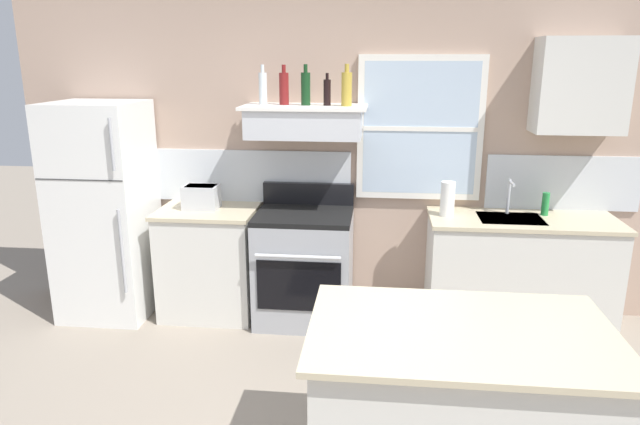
{
  "coord_description": "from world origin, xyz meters",
  "views": [
    {
      "loc": [
        0.34,
        -2.46,
        2.11
      ],
      "look_at": [
        -0.05,
        1.2,
        1.1
      ],
      "focal_mm": 32.06,
      "sensor_mm": 36.0,
      "label": 1
    }
  ],
  "objects_px": {
    "bottle_clear_tall": "(263,88)",
    "bottle_dark_green_wine": "(306,88)",
    "stove_range": "(304,266)",
    "dish_soap_bottle": "(545,204)",
    "toaster": "(201,197)",
    "bottle_balsamic_dark": "(327,92)",
    "kitchen_island": "(456,415)",
    "bottle_champagne_gold_foil": "(347,88)",
    "bottle_red_label_wine": "(284,88)",
    "refrigerator": "(105,211)",
    "paper_towel_roll": "(448,199)"
  },
  "relations": [
    {
      "from": "toaster",
      "to": "bottle_balsamic_dark",
      "type": "relative_size",
      "value": 1.22
    },
    {
      "from": "toaster",
      "to": "bottle_clear_tall",
      "type": "relative_size",
      "value": 0.98
    },
    {
      "from": "bottle_champagne_gold_foil",
      "to": "refrigerator",
      "type": "bearing_deg",
      "value": -177.68
    },
    {
      "from": "toaster",
      "to": "kitchen_island",
      "type": "bearing_deg",
      "value": -46.77
    },
    {
      "from": "paper_towel_roll",
      "to": "dish_soap_bottle",
      "type": "bearing_deg",
      "value": 7.47
    },
    {
      "from": "toaster",
      "to": "bottle_champagne_gold_foil",
      "type": "height_order",
      "value": "bottle_champagne_gold_foil"
    },
    {
      "from": "bottle_champagne_gold_foil",
      "to": "kitchen_island",
      "type": "bearing_deg",
      "value": -71.34
    },
    {
      "from": "toaster",
      "to": "paper_towel_roll",
      "type": "height_order",
      "value": "paper_towel_roll"
    },
    {
      "from": "stove_range",
      "to": "bottle_dark_green_wine",
      "type": "distance_m",
      "value": 1.41
    },
    {
      "from": "toaster",
      "to": "bottle_clear_tall",
      "type": "bearing_deg",
      "value": 10.05
    },
    {
      "from": "bottle_red_label_wine",
      "to": "paper_towel_roll",
      "type": "bearing_deg",
      "value": -3.91
    },
    {
      "from": "refrigerator",
      "to": "bottle_dark_green_wine",
      "type": "distance_m",
      "value": 1.93
    },
    {
      "from": "refrigerator",
      "to": "bottle_balsamic_dark",
      "type": "height_order",
      "value": "bottle_balsamic_dark"
    },
    {
      "from": "dish_soap_bottle",
      "to": "refrigerator",
      "type": "bearing_deg",
      "value": -177.4
    },
    {
      "from": "bottle_clear_tall",
      "to": "bottle_dark_green_wine",
      "type": "height_order",
      "value": "bottle_dark_green_wine"
    },
    {
      "from": "refrigerator",
      "to": "toaster",
      "type": "bearing_deg",
      "value": 5.23
    },
    {
      "from": "stove_range",
      "to": "dish_soap_bottle",
      "type": "relative_size",
      "value": 6.06
    },
    {
      "from": "stove_range",
      "to": "paper_towel_roll",
      "type": "xyz_separation_m",
      "value": [
        1.12,
        0.04,
        0.58
      ]
    },
    {
      "from": "bottle_balsamic_dark",
      "to": "dish_soap_bottle",
      "type": "relative_size",
      "value": 1.35
    },
    {
      "from": "paper_towel_roll",
      "to": "dish_soap_bottle",
      "type": "distance_m",
      "value": 0.77
    },
    {
      "from": "bottle_clear_tall",
      "to": "bottle_champagne_gold_foil",
      "type": "height_order",
      "value": "bottle_champagne_gold_foil"
    },
    {
      "from": "toaster",
      "to": "stove_range",
      "type": "xyz_separation_m",
      "value": [
        0.85,
        -0.05,
        -0.54
      ]
    },
    {
      "from": "refrigerator",
      "to": "kitchen_island",
      "type": "bearing_deg",
      "value": -35.46
    },
    {
      "from": "bottle_balsamic_dark",
      "to": "bottle_champagne_gold_foil",
      "type": "height_order",
      "value": "bottle_champagne_gold_foil"
    },
    {
      "from": "refrigerator",
      "to": "bottle_champagne_gold_foil",
      "type": "relative_size",
      "value": 5.69
    },
    {
      "from": "refrigerator",
      "to": "dish_soap_bottle",
      "type": "relative_size",
      "value": 9.82
    },
    {
      "from": "bottle_clear_tall",
      "to": "bottle_balsamic_dark",
      "type": "relative_size",
      "value": 1.25
    },
    {
      "from": "toaster",
      "to": "bottle_clear_tall",
      "type": "xyz_separation_m",
      "value": [
        0.51,
        0.09,
        0.86
      ]
    },
    {
      "from": "paper_towel_roll",
      "to": "stove_range",
      "type": "bearing_deg",
      "value": -178.08
    },
    {
      "from": "toaster",
      "to": "bottle_red_label_wine",
      "type": "relative_size",
      "value": 0.98
    },
    {
      "from": "paper_towel_roll",
      "to": "refrigerator",
      "type": "bearing_deg",
      "value": -178.75
    },
    {
      "from": "toaster",
      "to": "dish_soap_bottle",
      "type": "xyz_separation_m",
      "value": [
        2.73,
        0.09,
        -0.01
      ]
    },
    {
      "from": "stove_range",
      "to": "bottle_balsamic_dark",
      "type": "distance_m",
      "value": 1.4
    },
    {
      "from": "bottle_red_label_wine",
      "to": "kitchen_island",
      "type": "xyz_separation_m",
      "value": [
        1.15,
        -2.03,
        -1.42
      ]
    },
    {
      "from": "bottle_red_label_wine",
      "to": "dish_soap_bottle",
      "type": "height_order",
      "value": "bottle_red_label_wine"
    },
    {
      "from": "stove_range",
      "to": "bottle_red_label_wine",
      "type": "distance_m",
      "value": 1.42
    },
    {
      "from": "bottle_balsamic_dark",
      "to": "paper_towel_roll",
      "type": "bearing_deg",
      "value": -3.15
    },
    {
      "from": "bottle_dark_green_wine",
      "to": "bottle_red_label_wine",
      "type": "bearing_deg",
      "value": 171.03
    },
    {
      "from": "refrigerator",
      "to": "toaster",
      "type": "relative_size",
      "value": 5.95
    },
    {
      "from": "bottle_dark_green_wine",
      "to": "bottle_champagne_gold_foil",
      "type": "xyz_separation_m",
      "value": [
        0.32,
        -0.04,
        0.0
      ]
    },
    {
      "from": "dish_soap_bottle",
      "to": "bottle_dark_green_wine",
      "type": "bearing_deg",
      "value": -178.79
    },
    {
      "from": "paper_towel_roll",
      "to": "kitchen_island",
      "type": "relative_size",
      "value": 0.19
    },
    {
      "from": "bottle_red_label_wine",
      "to": "paper_towel_roll",
      "type": "xyz_separation_m",
      "value": [
        1.28,
        -0.09,
        -0.83
      ]
    },
    {
      "from": "bottle_champagne_gold_foil",
      "to": "paper_towel_roll",
      "type": "bearing_deg",
      "value": -1.43
    },
    {
      "from": "refrigerator",
      "to": "bottle_balsamic_dark",
      "type": "bearing_deg",
      "value": 3.52
    },
    {
      "from": "stove_range",
      "to": "bottle_dark_green_wine",
      "type": "xyz_separation_m",
      "value": [
        0.01,
        0.1,
        1.41
      ]
    },
    {
      "from": "bottle_balsamic_dark",
      "to": "dish_soap_bottle",
      "type": "bearing_deg",
      "value": 1.61
    },
    {
      "from": "bottle_balsamic_dark",
      "to": "paper_towel_roll",
      "type": "distance_m",
      "value": 1.24
    },
    {
      "from": "bottle_clear_tall",
      "to": "dish_soap_bottle",
      "type": "distance_m",
      "value": 2.38
    },
    {
      "from": "toaster",
      "to": "paper_towel_roll",
      "type": "bearing_deg",
      "value": -0.38
    }
  ]
}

